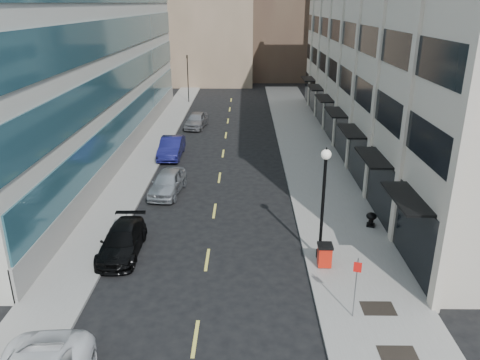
{
  "coord_description": "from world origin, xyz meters",
  "views": [
    {
      "loc": [
        1.92,
        -12.88,
        12.3
      ],
      "look_at": [
        1.63,
        12.77,
        2.56
      ],
      "focal_mm": 35.0,
      "sensor_mm": 36.0,
      "label": 1
    }
  ],
  "objects_px": {
    "car_blue_sedan": "(171,147)",
    "trash_bin": "(325,254)",
    "sign_post": "(356,280)",
    "car_silver_sedan": "(168,182)",
    "car_black_pickup": "(122,241)",
    "lamppost": "(323,195)",
    "urn_planter": "(371,218)",
    "traffic_signal": "(187,58)",
    "car_grey_sedan": "(196,120)"
  },
  "relations": [
    {
      "from": "car_silver_sedan",
      "to": "car_grey_sedan",
      "type": "distance_m",
      "value": 18.14
    },
    {
      "from": "car_blue_sedan",
      "to": "lamppost",
      "type": "distance_m",
      "value": 19.9
    },
    {
      "from": "lamppost",
      "to": "urn_planter",
      "type": "height_order",
      "value": "lamppost"
    },
    {
      "from": "lamppost",
      "to": "car_grey_sedan",
      "type": "bearing_deg",
      "value": 108.36
    },
    {
      "from": "car_black_pickup",
      "to": "car_grey_sedan",
      "type": "height_order",
      "value": "car_grey_sedan"
    },
    {
      "from": "sign_post",
      "to": "car_grey_sedan",
      "type": "bearing_deg",
      "value": 123.15
    },
    {
      "from": "car_black_pickup",
      "to": "trash_bin",
      "type": "bearing_deg",
      "value": -8.61
    },
    {
      "from": "traffic_signal",
      "to": "trash_bin",
      "type": "height_order",
      "value": "traffic_signal"
    },
    {
      "from": "lamppost",
      "to": "sign_post",
      "type": "relative_size",
      "value": 2.14
    },
    {
      "from": "car_blue_sedan",
      "to": "sign_post",
      "type": "xyz_separation_m",
      "value": [
        10.73,
        -21.78,
        1.06
      ]
    },
    {
      "from": "traffic_signal",
      "to": "urn_planter",
      "type": "bearing_deg",
      "value": -67.93
    },
    {
      "from": "car_blue_sedan",
      "to": "sign_post",
      "type": "bearing_deg",
      "value": -63.32
    },
    {
      "from": "car_black_pickup",
      "to": "car_silver_sedan",
      "type": "distance_m",
      "value": 8.32
    },
    {
      "from": "car_silver_sedan",
      "to": "urn_planter",
      "type": "height_order",
      "value": "car_silver_sedan"
    },
    {
      "from": "car_silver_sedan",
      "to": "traffic_signal",
      "type": "bearing_deg",
      "value": 100.04
    },
    {
      "from": "traffic_signal",
      "to": "trash_bin",
      "type": "relative_size",
      "value": 5.93
    },
    {
      "from": "trash_bin",
      "to": "urn_planter",
      "type": "relative_size",
      "value": 1.4
    },
    {
      "from": "car_grey_sedan",
      "to": "urn_planter",
      "type": "relative_size",
      "value": 5.6
    },
    {
      "from": "car_blue_sedan",
      "to": "trash_bin",
      "type": "xyz_separation_m",
      "value": [
        10.16,
        -17.81,
        -0.05
      ]
    },
    {
      "from": "sign_post",
      "to": "lamppost",
      "type": "bearing_deg",
      "value": 114.21
    },
    {
      "from": "traffic_signal",
      "to": "sign_post",
      "type": "height_order",
      "value": "traffic_signal"
    },
    {
      "from": "traffic_signal",
      "to": "urn_planter",
      "type": "relative_size",
      "value": 8.31
    },
    {
      "from": "car_blue_sedan",
      "to": "trash_bin",
      "type": "height_order",
      "value": "car_blue_sedan"
    },
    {
      "from": "car_blue_sedan",
      "to": "urn_planter",
      "type": "distance_m",
      "value": 19.05
    },
    {
      "from": "traffic_signal",
      "to": "car_silver_sedan",
      "type": "distance_m",
      "value": 31.6
    },
    {
      "from": "car_blue_sedan",
      "to": "urn_planter",
      "type": "height_order",
      "value": "car_blue_sedan"
    },
    {
      "from": "lamppost",
      "to": "urn_planter",
      "type": "distance_m",
      "value": 5.8
    },
    {
      "from": "car_grey_sedan",
      "to": "trash_bin",
      "type": "xyz_separation_m",
      "value": [
        9.03,
        -27.77,
        -0.02
      ]
    },
    {
      "from": "urn_planter",
      "to": "trash_bin",
      "type": "bearing_deg",
      "value": -127.51
    },
    {
      "from": "sign_post",
      "to": "urn_planter",
      "type": "relative_size",
      "value": 3.27
    },
    {
      "from": "lamppost",
      "to": "car_blue_sedan",
      "type": "bearing_deg",
      "value": 120.7
    },
    {
      "from": "car_black_pickup",
      "to": "car_blue_sedan",
      "type": "distance_m",
      "value": 16.43
    },
    {
      "from": "sign_post",
      "to": "car_silver_sedan",
      "type": "bearing_deg",
      "value": 142.03
    },
    {
      "from": "car_silver_sedan",
      "to": "trash_bin",
      "type": "relative_size",
      "value": 4.02
    },
    {
      "from": "traffic_signal",
      "to": "sign_post",
      "type": "distance_m",
      "value": 46.45
    },
    {
      "from": "car_black_pickup",
      "to": "lamppost",
      "type": "relative_size",
      "value": 0.83
    },
    {
      "from": "sign_post",
      "to": "trash_bin",
      "type": "bearing_deg",
      "value": 114.46
    },
    {
      "from": "car_blue_sedan",
      "to": "lamppost",
      "type": "relative_size",
      "value": 0.86
    },
    {
      "from": "traffic_signal",
      "to": "urn_planter",
      "type": "xyz_separation_m",
      "value": [
        14.73,
        -36.34,
        -5.06
      ]
    },
    {
      "from": "car_grey_sedan",
      "to": "lamppost",
      "type": "bearing_deg",
      "value": -64.41
    },
    {
      "from": "car_black_pickup",
      "to": "trash_bin",
      "type": "relative_size",
      "value": 4.13
    },
    {
      "from": "sign_post",
      "to": "urn_planter",
      "type": "height_order",
      "value": "sign_post"
    },
    {
      "from": "car_blue_sedan",
      "to": "car_grey_sedan",
      "type": "bearing_deg",
      "value": 83.98
    },
    {
      "from": "car_black_pickup",
      "to": "sign_post",
      "type": "bearing_deg",
      "value": -27.19
    },
    {
      "from": "lamppost",
      "to": "urn_planter",
      "type": "bearing_deg",
      "value": 45.53
    },
    {
      "from": "car_black_pickup",
      "to": "lamppost",
      "type": "distance_m",
      "value": 10.6
    },
    {
      "from": "traffic_signal",
      "to": "car_grey_sedan",
      "type": "relative_size",
      "value": 1.48
    },
    {
      "from": "car_black_pickup",
      "to": "traffic_signal",
      "type": "bearing_deg",
      "value": 90.55
    },
    {
      "from": "sign_post",
      "to": "urn_planter",
      "type": "bearing_deg",
      "value": 87.68
    },
    {
      "from": "traffic_signal",
      "to": "lamppost",
      "type": "bearing_deg",
      "value": -74.28
    }
  ]
}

